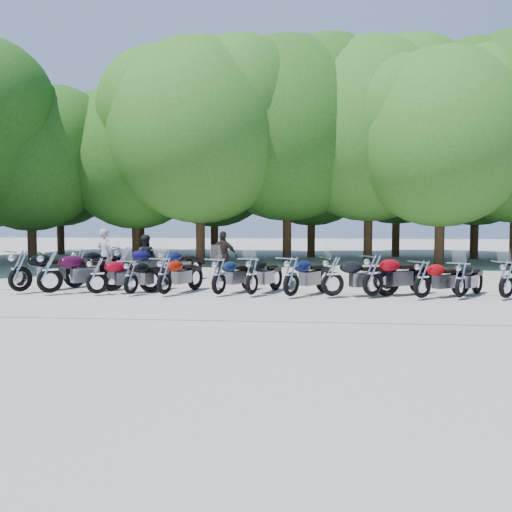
# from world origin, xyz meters

# --- Properties ---
(ground) EXTENTS (90.00, 90.00, 0.00)m
(ground) POSITION_xyz_m (0.00, 0.00, 0.00)
(ground) COLOR gray
(ground) RESTS_ON ground
(tree_1) EXTENTS (6.97, 6.97, 8.55)m
(tree_1) POSITION_xyz_m (-12.04, 11.24, 5.06)
(tree_1) COLOR #3A2614
(tree_1) RESTS_ON ground
(tree_2) EXTENTS (7.31, 7.31, 8.97)m
(tree_2) POSITION_xyz_m (-7.25, 12.84, 5.31)
(tree_2) COLOR #3A2614
(tree_2) RESTS_ON ground
(tree_3) EXTENTS (8.70, 8.70, 10.67)m
(tree_3) POSITION_xyz_m (-3.57, 11.24, 6.32)
(tree_3) COLOR #3A2614
(tree_3) RESTS_ON ground
(tree_4) EXTENTS (9.13, 9.13, 11.20)m
(tree_4) POSITION_xyz_m (0.54, 13.09, 6.64)
(tree_4) COLOR #3A2614
(tree_4) RESTS_ON ground
(tree_5) EXTENTS (9.04, 9.04, 11.10)m
(tree_5) POSITION_xyz_m (4.61, 13.20, 6.57)
(tree_5) COLOR #3A2614
(tree_5) RESTS_ON ground
(tree_6) EXTENTS (8.00, 8.00, 9.82)m
(tree_6) POSITION_xyz_m (7.55, 10.82, 5.81)
(tree_6) COLOR #3A2614
(tree_6) RESTS_ON ground
(tree_9) EXTENTS (7.59, 7.59, 9.32)m
(tree_9) POSITION_xyz_m (-13.53, 17.59, 5.52)
(tree_9) COLOR #3A2614
(tree_9) RESTS_ON ground
(tree_10) EXTENTS (7.78, 7.78, 9.55)m
(tree_10) POSITION_xyz_m (-8.29, 16.97, 5.66)
(tree_10) COLOR #3A2614
(tree_10) RESTS_ON ground
(tree_11) EXTENTS (7.56, 7.56, 9.28)m
(tree_11) POSITION_xyz_m (-3.76, 16.43, 5.49)
(tree_11) COLOR #3A2614
(tree_11) RESTS_ON ground
(tree_12) EXTENTS (7.88, 7.88, 9.67)m
(tree_12) POSITION_xyz_m (1.80, 16.47, 5.72)
(tree_12) COLOR #3A2614
(tree_12) RESTS_ON ground
(tree_13) EXTENTS (8.31, 8.31, 10.20)m
(tree_13) POSITION_xyz_m (6.69, 17.47, 6.04)
(tree_13) COLOR #3A2614
(tree_13) RESTS_ON ground
(tree_14) EXTENTS (8.02, 8.02, 9.84)m
(tree_14) POSITION_xyz_m (10.68, 16.09, 5.83)
(tree_14) COLOR #3A2614
(tree_14) RESTS_ON ground
(motorcycle_0) EXTENTS (2.04, 2.59, 1.45)m
(motorcycle_0) POSITION_xyz_m (-6.86, 0.60, 0.73)
(motorcycle_0) COLOR black
(motorcycle_0) RESTS_ON ground
(motorcycle_1) EXTENTS (2.49, 2.20, 1.44)m
(motorcycle_1) POSITION_xyz_m (-5.85, 0.40, 0.72)
(motorcycle_1) COLOR #320620
(motorcycle_1) RESTS_ON ground
(motorcycle_2) EXTENTS (2.21, 1.77, 1.25)m
(motorcycle_2) POSITION_xyz_m (-4.47, 0.45, 0.62)
(motorcycle_2) COLOR maroon
(motorcycle_2) RESTS_ON ground
(motorcycle_3) EXTENTS (1.31, 2.16, 1.17)m
(motorcycle_3) POSITION_xyz_m (-3.50, 0.51, 0.59)
(motorcycle_3) COLOR black
(motorcycle_3) RESTS_ON ground
(motorcycle_4) EXTENTS (1.44, 2.34, 1.27)m
(motorcycle_4) POSITION_xyz_m (-2.52, 0.48, 0.63)
(motorcycle_4) COLOR maroon
(motorcycle_4) RESTS_ON ground
(motorcycle_5) EXTENTS (1.57, 2.26, 1.24)m
(motorcycle_5) POSITION_xyz_m (-0.98, 0.62, 0.62)
(motorcycle_5) COLOR #0D193A
(motorcycle_5) RESTS_ON ground
(motorcycle_6) EXTENTS (1.46, 2.34, 1.27)m
(motorcycle_6) POSITION_xyz_m (-0.04, 0.63, 0.63)
(motorcycle_6) COLOR black
(motorcycle_6) RESTS_ON ground
(motorcycle_7) EXTENTS (1.91, 2.31, 1.31)m
(motorcycle_7) POSITION_xyz_m (1.07, 0.41, 0.66)
(motorcycle_7) COLOR #0B0F34
(motorcycle_7) RESTS_ON ground
(motorcycle_8) EXTENTS (2.43, 1.49, 1.32)m
(motorcycle_8) POSITION_xyz_m (2.22, 0.54, 0.66)
(motorcycle_8) COLOR black
(motorcycle_8) RESTS_ON ground
(motorcycle_9) EXTENTS (2.46, 1.93, 1.38)m
(motorcycle_9) POSITION_xyz_m (3.33, 0.63, 0.69)
(motorcycle_9) COLOR maroon
(motorcycle_9) RESTS_ON ground
(motorcycle_10) EXTENTS (2.15, 1.81, 1.23)m
(motorcycle_10) POSITION_xyz_m (4.62, 0.42, 0.61)
(motorcycle_10) COLOR #9D050A
(motorcycle_10) RESTS_ON ground
(motorcycle_11) EXTENTS (1.68, 2.09, 1.18)m
(motorcycle_11) POSITION_xyz_m (5.67, 0.60, 0.59)
(motorcycle_11) COLOR black
(motorcycle_11) RESTS_ON ground
(motorcycle_12) EXTENTS (2.11, 1.86, 1.23)m
(motorcycle_12) POSITION_xyz_m (6.89, 0.61, 0.61)
(motorcycle_12) COLOR black
(motorcycle_12) RESTS_ON ground
(motorcycle_13) EXTENTS (1.81, 2.40, 1.33)m
(motorcycle_13) POSITION_xyz_m (-6.21, 3.31, 0.67)
(motorcycle_13) COLOR black
(motorcycle_13) RESTS_ON ground
(motorcycle_14) EXTENTS (2.44, 2.23, 1.43)m
(motorcycle_14) POSITION_xyz_m (-4.65, 3.27, 0.72)
(motorcycle_14) COLOR #110E40
(motorcycle_14) RESTS_ON ground
(motorcycle_15) EXTENTS (1.65, 2.47, 1.35)m
(motorcycle_15) POSITION_xyz_m (-3.27, 3.33, 0.67)
(motorcycle_15) COLOR #0E123E
(motorcycle_15) RESTS_ON ground
(rider_0) EXTENTS (0.80, 0.69, 1.86)m
(rider_0) POSITION_xyz_m (-5.68, 4.27, 0.93)
(rider_0) COLOR #98989B
(rider_0) RESTS_ON ground
(rider_1) EXTENTS (0.92, 0.78, 1.65)m
(rider_1) POSITION_xyz_m (-4.12, 3.91, 0.83)
(rider_1) COLOR black
(rider_1) RESTS_ON ground
(rider_2) EXTENTS (1.10, 0.64, 1.77)m
(rider_2) POSITION_xyz_m (-1.43, 4.44, 0.88)
(rider_2) COLOR black
(rider_2) RESTS_ON ground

